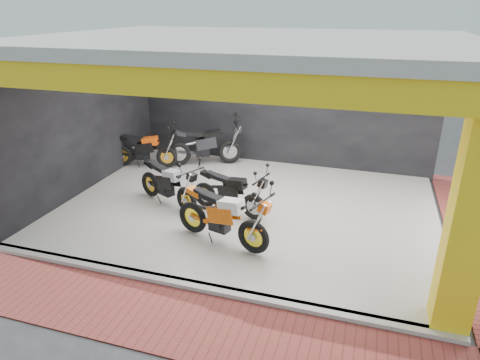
# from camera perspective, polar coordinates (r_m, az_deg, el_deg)

# --- Properties ---
(ground) EXTENTS (80.00, 80.00, 0.00)m
(ground) POSITION_cam_1_polar(r_m,az_deg,el_deg) (7.93, -3.06, -10.11)
(ground) COLOR #2D2D30
(ground) RESTS_ON ground
(showroom_floor) EXTENTS (8.00, 6.00, 0.10)m
(showroom_floor) POSITION_cam_1_polar(r_m,az_deg,el_deg) (9.57, 1.09, -3.73)
(showroom_floor) COLOR silver
(showroom_floor) RESTS_ON ground
(showroom_ceiling) EXTENTS (8.40, 6.40, 0.20)m
(showroom_ceiling) POSITION_cam_1_polar(r_m,az_deg,el_deg) (8.62, 1.27, 17.98)
(showroom_ceiling) COLOR beige
(showroom_ceiling) RESTS_ON corner_column
(back_wall) EXTENTS (8.20, 0.20, 3.50)m
(back_wall) POSITION_cam_1_polar(r_m,az_deg,el_deg) (11.87, 5.45, 10.04)
(back_wall) COLOR black
(back_wall) RESTS_ON ground
(left_wall) EXTENTS (0.20, 6.20, 3.50)m
(left_wall) POSITION_cam_1_polar(r_m,az_deg,el_deg) (10.80, -20.38, 7.53)
(left_wall) COLOR black
(left_wall) RESTS_ON ground
(corner_column) EXTENTS (0.50, 0.50, 3.50)m
(corner_column) POSITION_cam_1_polar(r_m,az_deg,el_deg) (6.19, 28.39, -4.33)
(corner_column) COLOR yellow
(corner_column) RESTS_ON ground
(header_beam_front) EXTENTS (8.40, 0.30, 0.40)m
(header_beam_front) POSITION_cam_1_polar(r_m,az_deg,el_deg) (5.86, -7.20, 12.84)
(header_beam_front) COLOR yellow
(header_beam_front) RESTS_ON corner_column
(header_beam_right) EXTENTS (0.30, 6.40, 0.40)m
(header_beam_right) POSITION_cam_1_polar(r_m,az_deg,el_deg) (8.46, 29.03, 13.19)
(header_beam_right) COLOR yellow
(header_beam_right) RESTS_ON corner_column
(floor_kerb) EXTENTS (8.00, 0.20, 0.10)m
(floor_kerb) POSITION_cam_1_polar(r_m,az_deg,el_deg) (7.12, -5.99, -13.92)
(floor_kerb) COLOR silver
(floor_kerb) RESTS_ON ground
(paver_front) EXTENTS (9.00, 1.40, 0.03)m
(paver_front) POSITION_cam_1_polar(r_m,az_deg,el_deg) (6.59, -8.76, -17.91)
(paver_front) COLOR brown
(paver_front) RESTS_ON ground
(moto_hero) EXTENTS (2.26, 1.33, 1.30)m
(moto_hero) POSITION_cam_1_polar(r_m,az_deg,el_deg) (7.49, 1.82, -5.54)
(moto_hero) COLOR #D85509
(moto_hero) RESTS_ON showroom_floor
(moto_row_a) EXTENTS (2.08, 1.49, 1.20)m
(moto_row_a) POSITION_cam_1_polar(r_m,az_deg,el_deg) (9.04, -7.21, -1.01)
(moto_row_a) COLOR black
(moto_row_a) RESTS_ON showroom_floor
(moto_row_b) EXTENTS (1.99, 1.10, 1.15)m
(moto_row_b) POSITION_cam_1_polar(r_m,az_deg,el_deg) (8.69, 1.90, -1.98)
(moto_row_b) COLOR black
(moto_row_b) RESTS_ON showroom_floor
(moto_row_c) EXTENTS (2.05, 1.10, 1.19)m
(moto_row_c) POSITION_cam_1_polar(r_m,az_deg,el_deg) (11.74, -9.80, 4.34)
(moto_row_c) COLOR black
(moto_row_c) RESTS_ON showroom_floor
(moto_row_d) EXTENTS (2.32, 1.64, 1.33)m
(moto_row_d) POSITION_cam_1_polar(r_m,az_deg,el_deg) (11.89, -1.35, 5.24)
(moto_row_d) COLOR black
(moto_row_d) RESTS_ON showroom_floor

